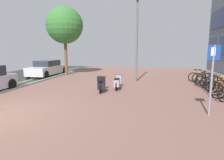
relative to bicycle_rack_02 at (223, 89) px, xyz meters
The scene contains 15 objects.
ground 8.84m from the bicycle_rack_02, 149.48° to the right, with size 21.00×40.00×0.13m.
bicycle_rack_02 is the anchor object (origin of this frame).
bicycle_rack_03 0.63m from the bicycle_rack_02, 88.04° to the left, with size 1.36×0.48×1.00m.
bicycle_rack_04 1.27m from the bicycle_rack_02, 88.31° to the left, with size 1.29×0.48×0.95m.
bicycle_rack_05 1.90m from the bicycle_rack_02, 88.51° to the left, with size 1.38×0.48×0.99m.
bicycle_rack_06 2.53m from the bicycle_rack_02, 92.06° to the left, with size 1.36×0.48×0.98m.
bicycle_rack_07 3.16m from the bicycle_rack_02, 87.68° to the left, with size 1.39×0.48×1.02m.
bicycle_rack_08 3.79m from the bicycle_rack_02, 89.63° to the left, with size 1.38×0.48×1.02m.
bicycle_rack_09 4.43m from the bicycle_rack_02, 91.53° to the left, with size 1.29×0.48×0.96m.
scooter_near 5.52m from the bicycle_rack_02, behind, with size 0.52×1.86×0.79m.
scooter_mid 6.23m from the bicycle_rack_02, behind, with size 0.55×1.77×0.95m.
parked_car_far 13.69m from the bicycle_rack_02, 156.32° to the left, with size 1.77×4.48×1.36m.
parking_sign 3.79m from the bicycle_rack_02, 116.86° to the right, with size 0.40×0.07×2.45m.
lamp_post 6.55m from the bicycle_rack_02, 140.64° to the left, with size 0.20×0.52×5.89m.
street_tree 13.39m from the bicycle_rack_02, 150.43° to the left, with size 3.27×3.27×6.09m.
Camera 1 is at (5.17, -5.58, 2.29)m, focal length 30.19 mm.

